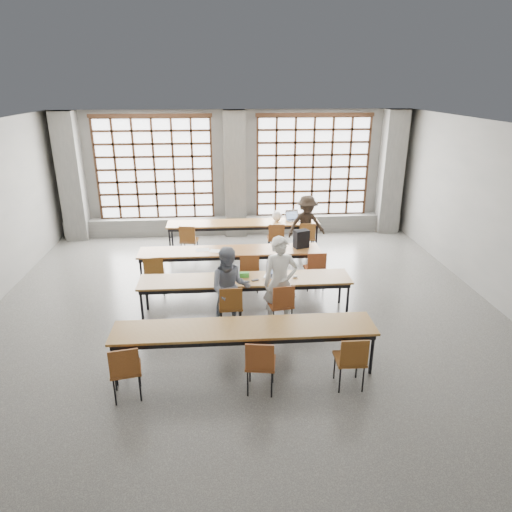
% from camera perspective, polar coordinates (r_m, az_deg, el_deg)
% --- Properties ---
extents(floor, '(11.00, 11.00, 0.00)m').
position_cam_1_polar(floor, '(8.69, -1.29, -8.04)').
color(floor, '#4B4B48').
rests_on(floor, ground).
extents(ceiling, '(11.00, 11.00, 0.00)m').
position_cam_1_polar(ceiling, '(7.63, -1.51, 15.60)').
color(ceiling, silver).
rests_on(ceiling, floor).
extents(wall_back, '(10.00, 0.00, 10.00)m').
position_cam_1_polar(wall_back, '(13.32, -2.68, 10.33)').
color(wall_back, slate).
rests_on(wall_back, floor).
extents(wall_front, '(10.00, 0.00, 10.00)m').
position_cam_1_polar(wall_front, '(3.26, 4.51, -28.48)').
color(wall_front, slate).
rests_on(wall_front, floor).
extents(column_left, '(0.60, 0.55, 3.50)m').
position_cam_1_polar(column_left, '(13.67, -22.10, 9.11)').
color(column_left, '#5B5B58').
rests_on(column_left, floor).
extents(column_mid, '(0.60, 0.55, 3.50)m').
position_cam_1_polar(column_mid, '(13.04, -2.64, 10.10)').
color(column_mid, '#5B5B58').
rests_on(column_mid, floor).
extents(column_right, '(0.60, 0.55, 3.50)m').
position_cam_1_polar(column_right, '(13.92, 16.50, 9.97)').
color(column_right, '#5B5B58').
rests_on(column_right, floor).
extents(window_left, '(3.32, 0.12, 3.00)m').
position_cam_1_polar(window_left, '(13.34, -12.55, 10.53)').
color(window_left, white).
rests_on(window_left, wall_back).
extents(window_right, '(3.32, 0.12, 3.00)m').
position_cam_1_polar(window_right, '(13.47, 7.11, 10.96)').
color(window_right, white).
rests_on(window_right, wall_back).
extents(sill_ledge, '(9.80, 0.35, 0.50)m').
position_cam_1_polar(sill_ledge, '(13.49, -2.55, 3.90)').
color(sill_ledge, '#5B5B58').
rests_on(sill_ledge, floor).
extents(desk_row_a, '(4.00, 0.70, 0.73)m').
position_cam_1_polar(desk_row_a, '(12.10, -1.60, 3.94)').
color(desk_row_a, brown).
rests_on(desk_row_a, floor).
extents(desk_row_b, '(4.00, 0.70, 0.73)m').
position_cam_1_polar(desk_row_b, '(10.12, -3.28, 0.42)').
color(desk_row_b, brown).
rests_on(desk_row_b, floor).
extents(desk_row_c, '(4.00, 0.70, 0.73)m').
position_cam_1_polar(desk_row_c, '(8.66, -1.34, -3.23)').
color(desk_row_c, brown).
rests_on(desk_row_c, floor).
extents(desk_row_d, '(4.00, 0.70, 0.73)m').
position_cam_1_polar(desk_row_d, '(7.04, -1.45, -9.34)').
color(desk_row_d, brown).
rests_on(desk_row_d, floor).
extents(chair_back_left, '(0.48, 0.48, 0.88)m').
position_cam_1_polar(chair_back_left, '(11.57, -8.44, 2.23)').
color(chair_back_left, brown).
rests_on(chair_back_left, floor).
extents(chair_back_mid, '(0.43, 0.43, 0.88)m').
position_cam_1_polar(chair_back_mid, '(11.61, 2.51, 2.52)').
color(chair_back_mid, maroon).
rests_on(chair_back_mid, floor).
extents(chair_back_right, '(0.46, 0.46, 0.88)m').
position_cam_1_polar(chair_back_right, '(11.73, 6.37, 2.60)').
color(chair_back_right, brown).
rests_on(chair_back_right, floor).
extents(chair_mid_left, '(0.47, 0.47, 0.88)m').
position_cam_1_polar(chair_mid_left, '(9.69, -12.63, -1.86)').
color(chair_mid_left, brown).
rests_on(chair_mid_left, floor).
extents(chair_mid_centre, '(0.44, 0.44, 0.88)m').
position_cam_1_polar(chair_mid_centre, '(9.59, -0.81, -1.56)').
color(chair_mid_centre, brown).
rests_on(chair_mid_centre, floor).
extents(chair_mid_right, '(0.43, 0.43, 0.88)m').
position_cam_1_polar(chair_mid_right, '(9.77, 7.44, -1.30)').
color(chair_mid_right, brown).
rests_on(chair_mid_right, floor).
extents(chair_front_left, '(0.44, 0.44, 0.88)m').
position_cam_1_polar(chair_front_left, '(8.14, -3.18, -5.93)').
color(chair_front_left, brown).
rests_on(chair_front_left, floor).
extents(chair_front_right, '(0.48, 0.49, 0.88)m').
position_cam_1_polar(chair_front_right, '(8.20, 3.22, -5.71)').
color(chair_front_right, brown).
rests_on(chair_front_right, floor).
extents(chair_near_left, '(0.49, 0.49, 0.88)m').
position_cam_1_polar(chair_near_left, '(6.72, -16.05, -13.19)').
color(chair_near_left, brown).
rests_on(chair_near_left, floor).
extents(chair_near_mid, '(0.48, 0.48, 0.88)m').
position_cam_1_polar(chair_near_mid, '(6.59, 0.53, -13.00)').
color(chair_near_mid, brown).
rests_on(chair_near_mid, floor).
extents(chair_near_right, '(0.43, 0.43, 0.88)m').
position_cam_1_polar(chair_near_right, '(6.81, 11.86, -12.26)').
color(chair_near_right, brown).
rests_on(chair_near_right, floor).
extents(student_male, '(0.63, 0.42, 1.70)m').
position_cam_1_polar(student_male, '(8.18, 3.05, -3.33)').
color(student_male, silver).
rests_on(student_male, floor).
extents(student_female, '(0.76, 0.59, 1.54)m').
position_cam_1_polar(student_female, '(8.15, -3.26, -4.07)').
color(student_female, '#182648').
rests_on(student_female, floor).
extents(student_back, '(1.09, 0.77, 1.54)m').
position_cam_1_polar(student_back, '(11.78, 6.33, 3.87)').
color(student_back, black).
rests_on(student_back, floor).
extents(laptop_front, '(0.43, 0.40, 0.26)m').
position_cam_1_polar(laptop_front, '(8.75, 2.34, -2.07)').
color(laptop_front, silver).
rests_on(laptop_front, desk_row_c).
extents(laptop_back, '(0.42, 0.38, 0.26)m').
position_cam_1_polar(laptop_back, '(12.30, 4.62, 4.79)').
color(laptop_back, '#B3B3B8').
rests_on(laptop_back, desk_row_a).
extents(mouse, '(0.10, 0.07, 0.04)m').
position_cam_1_polar(mouse, '(8.70, 4.93, -2.57)').
color(mouse, white).
rests_on(mouse, desk_row_c).
extents(green_box, '(0.25, 0.09, 0.09)m').
position_cam_1_polar(green_box, '(8.68, -1.70, -2.36)').
color(green_box, green).
rests_on(green_box, desk_row_c).
extents(phone, '(0.14, 0.10, 0.01)m').
position_cam_1_polar(phone, '(8.55, -0.10, -3.02)').
color(phone, black).
rests_on(phone, desk_row_c).
extents(paper_sheet_a, '(0.33, 0.25, 0.00)m').
position_cam_1_polar(paper_sheet_a, '(10.15, -6.68, 0.77)').
color(paper_sheet_a, silver).
rests_on(paper_sheet_a, desk_row_b).
extents(paper_sheet_b, '(0.34, 0.28, 0.00)m').
position_cam_1_polar(paper_sheet_b, '(10.05, -4.99, 0.62)').
color(paper_sheet_b, white).
rests_on(paper_sheet_b, desk_row_b).
extents(backpack, '(0.37, 0.29, 0.40)m').
position_cam_1_polar(backpack, '(10.22, 5.69, 2.15)').
color(backpack, black).
rests_on(backpack, desk_row_b).
extents(plastic_bag, '(0.30, 0.25, 0.29)m').
position_cam_1_polar(plastic_bag, '(12.17, 2.63, 5.04)').
color(plastic_bag, white).
rests_on(plastic_bag, desk_row_a).
extents(red_pouch, '(0.20, 0.08, 0.06)m').
position_cam_1_polar(red_pouch, '(6.80, -16.02, -13.07)').
color(red_pouch, maroon).
rests_on(red_pouch, chair_near_left).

